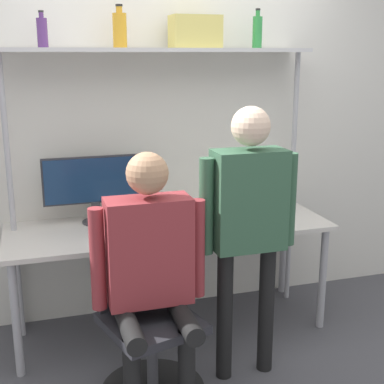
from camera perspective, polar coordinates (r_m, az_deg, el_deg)
name	(u,v)px	position (r m, az deg, el deg)	size (l,w,h in m)	color
ground_plane	(186,355)	(3.47, -0.64, -17.00)	(12.00, 12.00, 0.00)	#4C4C51
wall_back	(155,123)	(3.72, -4.01, 7.32)	(8.00, 0.06, 2.70)	silver
desk	(170,234)	(3.51, -2.39, -4.52)	(2.08, 0.71, 0.74)	beige
shelf_unit	(161,84)	(3.50, -3.34, 11.40)	(1.98, 0.32, 1.85)	silver
monitor	(95,184)	(3.52, -10.35, 0.87)	(0.66, 0.18, 0.44)	#333338
laptop	(134,227)	(3.27, -6.25, -3.71)	(0.34, 0.21, 0.21)	silver
cell_phone	(175,231)	(3.34, -1.83, -4.23)	(0.07, 0.15, 0.01)	black
office_chair	(149,347)	(3.01, -4.65, -16.19)	(0.57, 0.57, 0.92)	black
person_seated	(151,260)	(2.74, -4.44, -7.29)	(0.60, 0.47, 1.35)	black
person_standing	(248,212)	(2.92, 6.04, -2.11)	(0.56, 0.21, 1.56)	black
bottle_purple	(42,32)	(3.40, -15.68, 16.12)	(0.06, 0.06, 0.21)	#593372
bottle_green	(257,31)	(3.71, 6.98, 16.64)	(0.06, 0.06, 0.25)	#2D8C3F
bottle_amber	(120,29)	(3.44, -7.72, 16.80)	(0.09, 0.09, 0.26)	gold
storage_box	(195,32)	(3.56, 0.34, 16.73)	(0.32, 0.18, 0.20)	#DBCC66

